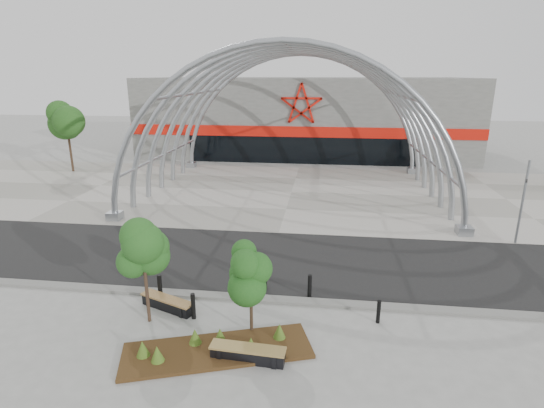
{
  "coord_description": "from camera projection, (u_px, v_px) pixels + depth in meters",
  "views": [
    {
      "loc": [
        2.36,
        -14.66,
        8.38
      ],
      "look_at": [
        0.0,
        4.0,
        2.6
      ],
      "focal_mm": 28.0,
      "sensor_mm": 36.0,
      "label": 1
    }
  ],
  "objects": [
    {
      "name": "bollard_2",
      "position": [
        265.0,
        276.0,
        17.1
      ],
      "size": [
        0.18,
        0.18,
        1.14
      ],
      "primitive_type": "cylinder",
      "color": "black",
      "rests_on": "ground"
    },
    {
      "name": "bollard_1",
      "position": [
        160.0,
        288.0,
        16.25
      ],
      "size": [
        0.17,
        0.17,
        1.08
      ],
      "primitive_type": "cylinder",
      "color": "black",
      "rests_on": "ground"
    },
    {
      "name": "planting_bed",
      "position": [
        215.0,
        348.0,
        13.31
      ],
      "size": [
        6.15,
        3.56,
        0.62
      ],
      "color": "#32240D",
      "rests_on": "ground"
    },
    {
      "name": "street_tree_1",
      "position": [
        251.0,
        271.0,
        13.69
      ],
      "size": [
        1.35,
        1.35,
        3.2
      ],
      "color": "#302417",
      "rests_on": "ground"
    },
    {
      "name": "bollard_3",
      "position": [
        310.0,
        287.0,
        16.44
      ],
      "size": [
        0.16,
        0.16,
        0.97
      ],
      "primitive_type": "cylinder",
      "color": "black",
      "rests_on": "ground"
    },
    {
      "name": "kerb",
      "position": [
        258.0,
        299.0,
        16.39
      ],
      "size": [
        60.0,
        0.5,
        0.12
      ],
      "primitive_type": "cube",
      "color": "slate",
      "rests_on": "ground"
    },
    {
      "name": "street_tree_0",
      "position": [
        143.0,
        251.0,
        14.23
      ],
      "size": [
        1.64,
        1.64,
        3.74
      ],
      "color": "#2F2118",
      "rests_on": "ground"
    },
    {
      "name": "ground",
      "position": [
        259.0,
        297.0,
        16.65
      ],
      "size": [
        140.0,
        140.0,
        0.0
      ],
      "primitive_type": "plane",
      "color": "gray",
      "rests_on": "ground"
    },
    {
      "name": "arena_building",
      "position": [
        305.0,
        115.0,
        47.19
      ],
      "size": [
        34.0,
        15.24,
        8.0
      ],
      "color": "slate",
      "rests_on": "ground"
    },
    {
      "name": "road",
      "position": [
        271.0,
        260.0,
        19.96
      ],
      "size": [
        140.0,
        7.0,
        0.02
      ],
      "primitive_type": "cube",
      "color": "black",
      "rests_on": "ground"
    },
    {
      "name": "bench_1",
      "position": [
        248.0,
        354.0,
        12.87
      ],
      "size": [
        2.35,
        0.66,
        0.49
      ],
      "color": "black",
      "rests_on": "ground"
    },
    {
      "name": "bollard_0",
      "position": [
        193.0,
        306.0,
        15.04
      ],
      "size": [
        0.16,
        0.16,
        0.98
      ],
      "primitive_type": "cylinder",
      "color": "black",
      "rests_on": "ground"
    },
    {
      "name": "bench_0",
      "position": [
        167.0,
        304.0,
        15.71
      ],
      "size": [
        2.24,
        1.29,
        0.47
      ],
      "color": "black",
      "rests_on": "ground"
    },
    {
      "name": "bollard_4",
      "position": [
        379.0,
        312.0,
        14.8
      ],
      "size": [
        0.14,
        0.14,
        0.86
      ],
      "primitive_type": "cylinder",
      "color": "black",
      "rests_on": "ground"
    },
    {
      "name": "bg_tree_0",
      "position": [
        66.0,
        119.0,
        36.65
      ],
      "size": [
        3.0,
        3.0,
        6.45
      ],
      "color": "black",
      "rests_on": "ground"
    },
    {
      "name": "forecourt",
      "position": [
        291.0,
        192.0,
        31.34
      ],
      "size": [
        60.0,
        17.0,
        0.04
      ],
      "primitive_type": "cube",
      "color": "gray",
      "rests_on": "ground"
    },
    {
      "name": "signal_pole",
      "position": [
        523.0,
        201.0,
        21.21
      ],
      "size": [
        0.14,
        0.62,
        4.37
      ],
      "color": "gray",
      "rests_on": "ground"
    },
    {
      "name": "vault_canopy",
      "position": [
        291.0,
        192.0,
        31.34
      ],
      "size": [
        20.8,
        15.8,
        20.36
      ],
      "color": "#969BA0",
      "rests_on": "ground"
    }
  ]
}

